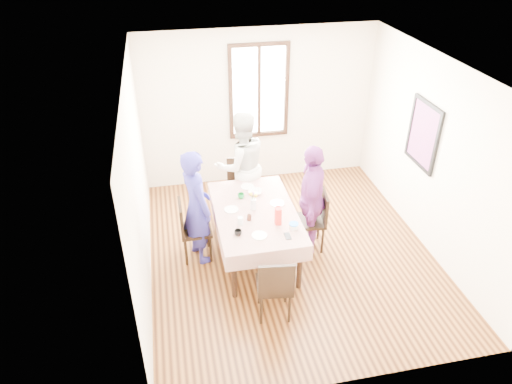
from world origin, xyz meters
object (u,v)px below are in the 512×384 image
(person_left, at_px, (196,207))
(chair_left, at_px, (196,230))
(person_right, at_px, (310,199))
(dining_table, at_px, (255,234))
(chair_right, at_px, (310,221))
(chair_far, at_px, (241,188))
(chair_near, at_px, (274,285))
(person_far, at_px, (241,165))

(person_left, bearing_deg, chair_left, 70.61)
(person_right, bearing_deg, dining_table, -66.70)
(chair_right, relative_size, chair_far, 1.00)
(chair_right, relative_size, chair_near, 1.00)
(person_right, bearing_deg, person_left, -74.20)
(chair_left, relative_size, person_right, 0.55)
(chair_left, bearing_deg, person_far, 139.60)
(chair_right, distance_m, chair_far, 1.36)
(dining_table, relative_size, chair_far, 1.82)
(chair_left, height_order, chair_right, same)
(chair_left, xyz_separation_m, person_left, (0.02, 0.00, 0.38))
(chair_right, relative_size, person_far, 0.52)
(chair_far, distance_m, person_right, 1.39)
(chair_left, distance_m, chair_far, 1.28)
(dining_table, distance_m, chair_near, 1.14)
(chair_near, xyz_separation_m, person_far, (0.00, 2.26, 0.42))
(person_far, xyz_separation_m, person_right, (0.79, -1.07, -0.06))
(person_left, relative_size, person_right, 1.02)
(person_left, distance_m, person_far, 1.25)
(dining_table, bearing_deg, chair_near, -90.00)
(chair_left, relative_size, chair_far, 1.00)
(dining_table, relative_size, person_right, 1.01)
(chair_far, distance_m, chair_near, 2.28)
(chair_left, bearing_deg, person_right, 86.03)
(chair_left, xyz_separation_m, chair_far, (0.81, 0.98, 0.00))
(chair_right, bearing_deg, person_far, 45.76)
(chair_right, relative_size, person_left, 0.54)
(chair_far, height_order, person_left, person_left)
(person_far, bearing_deg, chair_left, 38.91)
(dining_table, xyz_separation_m, chair_left, (-0.81, 0.16, 0.08))
(dining_table, distance_m, person_far, 1.23)
(chair_far, height_order, chair_near, same)
(chair_near, bearing_deg, person_right, 63.86)
(chair_far, xyz_separation_m, person_right, (0.79, -1.09, 0.37))
(dining_table, xyz_separation_m, chair_far, (0.00, 1.14, 0.08))
(chair_near, distance_m, person_far, 2.30)
(chair_right, xyz_separation_m, person_far, (-0.81, 1.07, 0.42))
(dining_table, relative_size, person_left, 0.99)
(chair_near, distance_m, person_left, 1.57)
(chair_right, height_order, chair_far, same)
(chair_left, xyz_separation_m, chair_near, (0.81, -1.30, 0.00))
(chair_left, distance_m, chair_right, 1.63)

